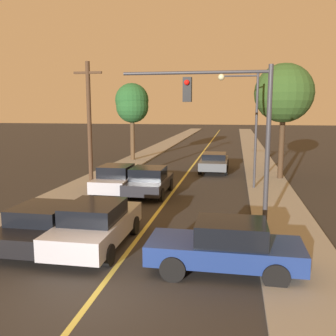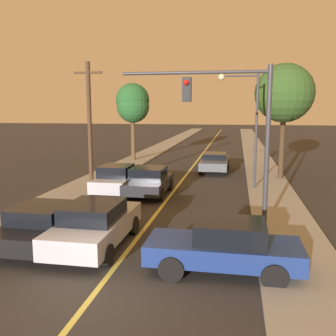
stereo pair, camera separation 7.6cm
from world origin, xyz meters
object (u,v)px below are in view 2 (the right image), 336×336
Objects in this scene: car_near_lane_second at (149,181)px; streetlamp_right at (246,113)px; tree_left_far at (133,101)px; car_near_lane_front at (95,224)px; car_outer_lane_front at (44,224)px; car_far_oncoming at (215,162)px; utility_pole_left at (90,123)px; traffic_signal_mast at (232,118)px; car_crossing_right at (225,246)px; tree_left_near at (133,107)px; car_outer_lane_second at (117,179)px; tree_right_near at (284,94)px.

car_near_lane_second is 0.66× the size of streetlamp_right.
car_near_lane_second is at bearing -70.79° from tree_left_far.
car_near_lane_front is 1.81m from car_outer_lane_front.
car_far_oncoming is (4.80, 16.15, -0.01)m from car_outer_lane_front.
traffic_signal_mast is at bearing -36.22° from utility_pole_left.
car_crossing_right is 11.93m from streetlamp_right.
car_outer_lane_front is 20.95m from tree_left_near.
traffic_signal_mast is at bearing -95.28° from streetlamp_right.
car_near_lane_second is 13.91m from tree_left_near.
car_far_oncoming is at bearing 49.18° from utility_pole_left.
car_near_lane_front is 0.77× the size of traffic_signal_mast.
car_near_lane_front is 7.72m from car_near_lane_second.
car_outer_lane_second is at bearing 103.01° from car_near_lane_front.
car_outer_lane_second is at bearing -78.41° from tree_left_near.
tree_right_near is (3.07, 10.76, 1.25)m from traffic_signal_mast.
car_crossing_right is at bearing -50.98° from utility_pole_left.
car_near_lane_second is 7.49m from traffic_signal_mast.
car_near_lane_second is at bearing 76.96° from car_outer_lane_front.
car_outer_lane_second is at bearing -20.91° from utility_pole_left.
streetlamp_right is 13.86m from tree_left_near.
traffic_signal_mast is (4.34, -5.01, 3.49)m from car_near_lane_second.
car_outer_lane_second is 8.71m from traffic_signal_mast.
car_near_lane_front is 0.66× the size of utility_pole_left.
streetlamp_right is at bearing 84.72° from traffic_signal_mast.
car_near_lane_second is 1.05× the size of car_outer_lane_second.
car_far_oncoming is at bearing 108.91° from streetlamp_right.
car_near_lane_second is at bearing 90.00° from car_near_lane_front.
car_near_lane_second is 9.92m from car_crossing_right.
tree_left_near reaches higher than car_outer_lane_front.
car_outer_lane_second reaches higher than car_crossing_right.
car_crossing_right is at bearing -55.92° from car_outer_lane_second.
streetlamp_right is at bearing -3.61° from car_crossing_right.
car_outer_lane_front is 0.67× the size of streetlamp_right.
utility_pole_left reaches higher than car_outer_lane_second.
car_crossing_right is 12.84m from utility_pole_left.
tree_left_near is at bearing 21.94° from car_crossing_right.
car_far_oncoming is at bearing 79.44° from car_near_lane_front.
utility_pole_left is (-3.55, 8.49, 2.99)m from car_near_lane_front.
car_outer_lane_second is 0.63× the size of streetlamp_right.
car_outer_lane_front is 7.61m from traffic_signal_mast.
car_near_lane_front is 0.70× the size of tree_left_far.
car_crossing_right is (4.31, -8.93, -0.00)m from car_near_lane_second.
car_near_lane_front reaches higher than car_far_oncoming.
utility_pole_left reaches higher than tree_left_near.
tree_left_near is at bearing 93.94° from utility_pole_left.
traffic_signal_mast is (6.14, -5.11, 3.47)m from car_outer_lane_second.
traffic_signal_mast is 0.83× the size of tree_right_near.
tree_left_far is (-8.77, 17.72, 0.97)m from traffic_signal_mast.
utility_pole_left is at bearing 159.09° from car_outer_lane_second.
car_crossing_right is at bearing -68.06° from tree_left_near.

